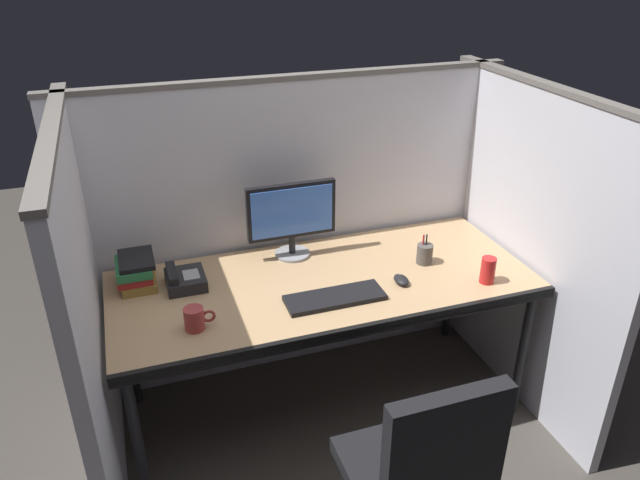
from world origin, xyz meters
The scene contains 13 objects.
ground_plane centered at (0.00, 0.00, 0.00)m, with size 8.00×8.00×0.00m, color #423D38.
cubicle_partition_rear centered at (0.00, 0.74, 0.79)m, with size 2.21×0.06×1.57m.
cubicle_partition_left centered at (-0.99, 0.20, 0.79)m, with size 0.06×1.41×1.57m.
cubicle_partition_right centered at (0.99, 0.20, 0.79)m, with size 0.06×1.41×1.57m.
desk centered at (0.00, 0.29, 0.69)m, with size 1.90×0.80×0.74m.
monitor_center centered at (-0.07, 0.57, 0.96)m, with size 0.43×0.17×0.37m.
keyboard_main centered at (-0.01, 0.13, 0.75)m, with size 0.43×0.15×0.02m, color black.
computer_mouse centered at (0.32, 0.16, 0.76)m, with size 0.06×0.10×0.04m.
book_stack centered at (-0.80, 0.53, 0.81)m, with size 0.17×0.22×0.14m.
desk_phone centered at (-0.60, 0.45, 0.77)m, with size 0.17×0.19×0.09m.
coffee_mug centered at (-0.60, 0.11, 0.79)m, with size 0.13×0.08×0.09m.
soda_can centered at (0.69, 0.05, 0.80)m, with size 0.07×0.07×0.12m, color red.
pen_cup centered at (0.51, 0.30, 0.79)m, with size 0.08×0.08×0.15m.
Camera 1 is at (-0.78, -1.92, 2.15)m, focal length 33.85 mm.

